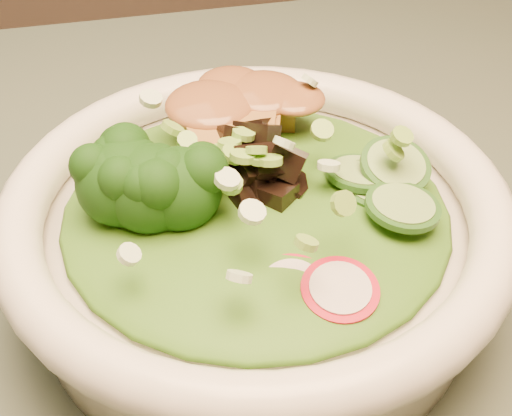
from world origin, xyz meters
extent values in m
cylinder|color=black|center=(0.55, 0.35, 0.36)|extent=(0.06, 0.06, 0.72)
cube|color=#454E41|center=(0.00, 0.00, 0.73)|extent=(1.20, 0.80, 0.03)
cylinder|color=white|center=(0.10, -0.02, 0.78)|extent=(0.27, 0.27, 0.06)
torus|color=white|center=(0.10, -0.02, 0.82)|extent=(0.31, 0.31, 0.03)
ellipsoid|color=#275F14|center=(0.10, -0.02, 0.82)|extent=(0.23, 0.23, 0.03)
ellipsoid|color=brown|center=(0.10, 0.05, 0.85)|extent=(0.08, 0.06, 0.02)
camera|label=1|loc=(0.03, -0.34, 1.09)|focal=50.00mm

